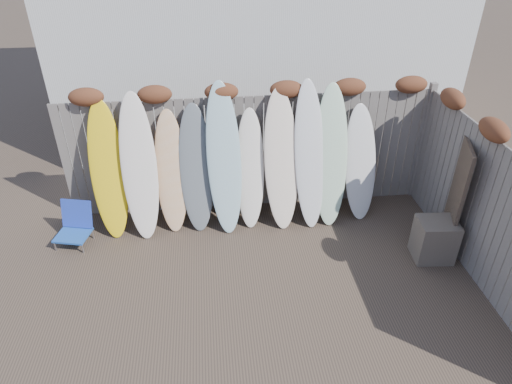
{
  "coord_description": "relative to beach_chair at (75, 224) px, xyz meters",
  "views": [
    {
      "loc": [
        -0.61,
        -4.32,
        4.51
      ],
      "look_at": [
        0.0,
        1.2,
        1.0
      ],
      "focal_mm": 32.0,
      "sensor_mm": 36.0,
      "label": 1
    }
  ],
  "objects": [
    {
      "name": "ground",
      "position": [
        2.78,
        -1.67,
        -0.3
      ],
      "size": [
        80.0,
        80.0,
        0.0
      ],
      "primitive_type": "plane",
      "color": "#493A2D"
    },
    {
      "name": "back_fence",
      "position": [
        2.84,
        0.72,
        0.88
      ],
      "size": [
        6.05,
        0.28,
        2.24
      ],
      "color": "slate",
      "rests_on": "ground"
    },
    {
      "name": "right_fence",
      "position": [
        5.78,
        -1.42,
        0.84
      ],
      "size": [
        0.28,
        4.4,
        2.24
      ],
      "color": "slate",
      "rests_on": "ground"
    },
    {
      "name": "beach_chair",
      "position": [
        0.0,
        0.0,
        0.0
      ],
      "size": [
        0.59,
        0.62,
        0.65
      ],
      "color": "#2357B0",
      "rests_on": "ground"
    },
    {
      "name": "wooden_crate",
      "position": [
        5.37,
        -1.01,
        0.02
      ],
      "size": [
        0.59,
        0.5,
        0.65
      ],
      "primitive_type": "cube",
      "rotation": [
        0.0,
        0.0,
        -0.08
      ],
      "color": "#433C32",
      "rests_on": "ground"
    },
    {
      "name": "lattice_panel",
      "position": [
        5.75,
        -0.58,
        0.57
      ],
      "size": [
        0.42,
        1.11,
        1.74
      ],
      "primitive_type": "cube",
      "rotation": [
        0.0,
        0.0,
        -0.33
      ],
      "color": "#433B29",
      "rests_on": "ground"
    },
    {
      "name": "surfboard_0",
      "position": [
        0.58,
        0.3,
        0.75
      ],
      "size": [
        0.59,
        0.78,
        2.1
      ],
      "primitive_type": "ellipsoid",
      "rotation": [
        -0.31,
        0.0,
        0.08
      ],
      "color": "yellow",
      "rests_on": "ground"
    },
    {
      "name": "surfboard_1",
      "position": [
        1.06,
        0.25,
        0.81
      ],
      "size": [
        0.59,
        0.81,
        2.21
      ],
      "primitive_type": "ellipsoid",
      "rotation": [
        -0.31,
        0.0,
        0.06
      ],
      "color": "white",
      "rests_on": "ground"
    },
    {
      "name": "surfboard_2",
      "position": [
        1.53,
        0.34,
        0.65
      ],
      "size": [
        0.49,
        0.68,
        1.9
      ],
      "primitive_type": "ellipsoid",
      "rotation": [
        -0.31,
        0.0,
        -0.01
      ],
      "color": "#E9C277",
      "rests_on": "ground"
    },
    {
      "name": "surfboard_3",
      "position": [
        1.92,
        0.32,
        0.69
      ],
      "size": [
        0.53,
        0.7,
        1.98
      ],
      "primitive_type": "ellipsoid",
      "rotation": [
        -0.31,
        0.0,
        0.0
      ],
      "color": "slate",
      "rests_on": "ground"
    },
    {
      "name": "surfboard_4",
      "position": [
        2.36,
        0.27,
        0.86
      ],
      "size": [
        0.59,
        0.85,
        2.32
      ],
      "primitive_type": "ellipsoid",
      "rotation": [
        -0.31,
        0.0,
        0.07
      ],
      "color": "#9EC1C9",
      "rests_on": "ground"
    },
    {
      "name": "surfboard_5",
      "position": [
        2.77,
        0.3,
        0.64
      ],
      "size": [
        0.51,
        0.71,
        1.88
      ],
      "primitive_type": "ellipsoid",
      "rotation": [
        -0.31,
        0.0,
        -0.09
      ],
      "color": "white",
      "rests_on": "ground"
    },
    {
      "name": "surfboard_6",
      "position": [
        3.26,
        0.26,
        0.79
      ],
      "size": [
        0.59,
        0.8,
        2.18
      ],
      "primitive_type": "ellipsoid",
      "rotation": [
        -0.31,
        0.0,
        0.06
      ],
      "color": "#F8E2CB",
      "rests_on": "ground"
    },
    {
      "name": "surfboard_7",
      "position": [
        3.72,
        0.27,
        0.85
      ],
      "size": [
        0.55,
        0.84,
        2.29
      ],
      "primitive_type": "ellipsoid",
      "rotation": [
        -0.31,
        0.0,
        0.08
      ],
      "color": "silver",
      "rests_on": "ground"
    },
    {
      "name": "surfboard_8",
      "position": [
        4.07,
        0.28,
        0.81
      ],
      "size": [
        0.59,
        0.82,
        2.22
      ],
      "primitive_type": "ellipsoid",
      "rotation": [
        -0.31,
        0.0,
        -0.07
      ],
      "color": "silver",
      "rests_on": "ground"
    },
    {
      "name": "surfboard_9",
      "position": [
        4.59,
        0.33,
        0.63
      ],
      "size": [
        0.59,
        0.7,
        1.86
      ],
      "primitive_type": "ellipsoid",
      "rotation": [
        -0.31,
        0.0,
        0.07
      ],
      "color": "silver",
      "rests_on": "ground"
    }
  ]
}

